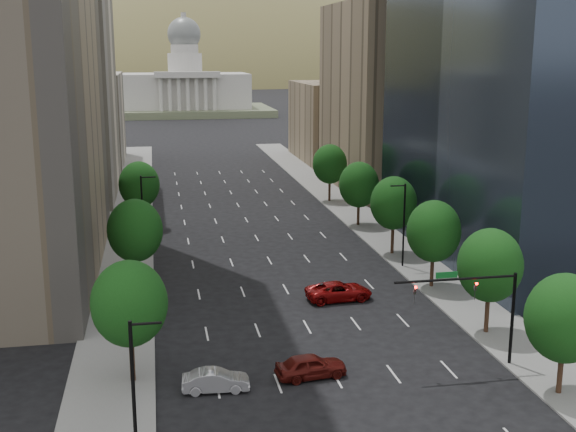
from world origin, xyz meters
TOP-DOWN VIEW (x-y plane):
  - sidewalk_left at (-15.50, 60.00)m, footprint 6.00×200.00m
  - sidewalk_right at (15.50, 60.00)m, footprint 6.00×200.00m
  - midrise_cream_left at (-25.00, 103.00)m, footprint 14.00×30.00m
  - filler_left at (-25.00, 136.00)m, footprint 14.00×26.00m
  - parking_tan_right at (25.00, 100.00)m, footprint 14.00×30.00m
  - filler_right at (25.00, 133.00)m, footprint 14.00×26.00m
  - tree_right_0 at (14.00, 25.00)m, footprint 5.20×5.20m
  - tree_right_1 at (14.00, 36.00)m, footprint 5.20×5.20m
  - tree_right_2 at (14.00, 48.00)m, footprint 5.20×5.20m
  - tree_right_3 at (14.00, 60.00)m, footprint 5.20×5.20m
  - tree_right_4 at (14.00, 74.00)m, footprint 5.20×5.20m
  - tree_right_5 at (14.00, 90.00)m, footprint 5.20×5.20m
  - tree_left_0 at (-14.00, 32.00)m, footprint 5.20×5.20m
  - tree_left_1 at (-14.00, 52.00)m, footprint 5.20×5.20m
  - tree_left_2 at (-14.00, 78.00)m, footprint 5.20×5.20m
  - streetlight_rn at (13.44, 55.00)m, footprint 1.70×0.20m
  - streetlight_ls at (-13.44, 20.00)m, footprint 1.70×0.20m
  - streetlight_ln at (-13.44, 65.00)m, footprint 1.70×0.20m
  - traffic_signal at (10.53, 30.00)m, footprint 9.12×0.40m
  - capitol at (0.00, 249.71)m, footprint 60.00×40.00m
  - foothills at (34.67, 599.39)m, footprint 720.00×413.00m
  - car_maroon at (-1.72, 30.56)m, footprint 5.24×2.63m
  - car_silver at (-8.48, 29.67)m, footprint 4.62×1.85m
  - car_red_far at (4.26, 46.06)m, footprint 6.32×3.29m

SIDE VIEW (x-z plane):
  - foothills at x=34.67m, z-range -169.28..93.72m
  - sidewalk_left at x=-15.50m, z-range 0.00..0.15m
  - sidewalk_right at x=15.50m, z-range 0.00..0.15m
  - car_silver at x=-8.48m, z-range 0.00..1.49m
  - car_red_far at x=4.26m, z-range 0.00..1.70m
  - car_maroon at x=-1.72m, z-range 0.00..1.71m
  - streetlight_rn at x=13.44m, z-range 0.34..9.34m
  - streetlight_ls at x=-13.44m, z-range 0.34..9.34m
  - streetlight_ln at x=-13.44m, z-range 0.34..9.34m
  - traffic_signal at x=10.53m, z-range 1.49..8.86m
  - tree_right_0 at x=14.00m, z-range 1.19..9.58m
  - tree_right_4 at x=14.00m, z-range 1.23..9.69m
  - tree_right_2 at x=14.00m, z-range 1.30..9.91m
  - tree_left_2 at x=-14.00m, z-range 1.34..10.02m
  - tree_right_1 at x=14.00m, z-range 1.37..10.12m
  - tree_right_5 at x=14.00m, z-range 1.37..10.12m
  - tree_left_0 at x=-14.00m, z-range 1.37..10.12m
  - tree_right_3 at x=14.00m, z-range 1.44..10.34m
  - tree_left_1 at x=-14.00m, z-range 1.48..10.45m
  - filler_right at x=25.00m, z-range 0.00..16.00m
  - capitol at x=0.00m, z-range -9.02..26.18m
  - filler_left at x=-25.00m, z-range 0.00..18.00m
  - parking_tan_right at x=25.00m, z-range 0.00..30.00m
  - midrise_cream_left at x=-25.00m, z-range 0.00..35.00m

